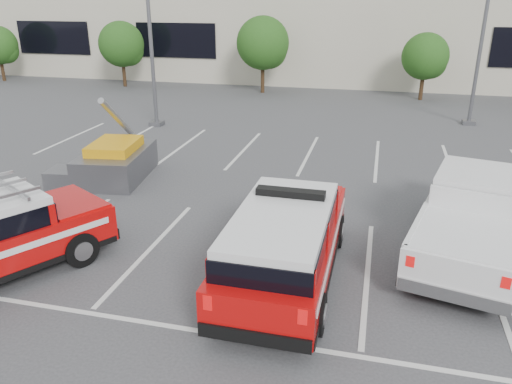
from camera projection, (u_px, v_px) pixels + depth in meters
ground at (253, 262)px, 12.05m from camera, size 120.00×120.00×0.00m
stall_markings at (288, 194)px, 16.10m from camera, size 23.00×15.00×0.01m
convention_building at (356, 13)px, 39.02m from camera, size 60.00×16.99×13.20m
tree_far_left at (0, 46)px, 36.65m from camera, size 2.77×2.77×3.99m
tree_left at (123, 46)px, 34.29m from camera, size 3.07×3.07×4.42m
tree_mid_left at (264, 45)px, 31.93m from camera, size 3.37×3.37×4.85m
tree_mid_right at (427, 58)px, 29.87m from camera, size 2.77×2.77×3.99m
light_pole_left at (149, 14)px, 22.78m from camera, size 0.90×0.60×10.24m
light_pole_mid at (486, 14)px, 23.00m from camera, size 0.90×0.60×10.24m
fire_chief_suv at (285, 247)px, 10.99m from camera, size 2.10×5.72×2.01m
white_pickup at (471, 222)px, 12.34m from camera, size 3.56×6.63×1.93m
utility_rig at (112, 162)px, 17.35m from camera, size 3.01×3.73×2.95m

